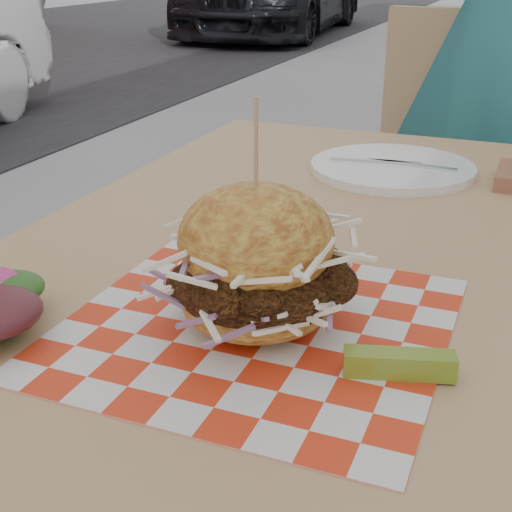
% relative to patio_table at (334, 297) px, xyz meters
% --- Properties ---
extents(patio_table, '(0.80, 1.20, 0.75)m').
position_rel_patio_table_xyz_m(patio_table, '(0.00, 0.00, 0.00)').
color(patio_table, tan).
rests_on(patio_table, ground).
extents(patio_chair, '(0.50, 0.51, 0.95)m').
position_rel_patio_table_xyz_m(patio_chair, '(0.02, 1.08, -0.12)').
color(patio_chair, tan).
rests_on(patio_chair, ground).
extents(paper_liner, '(0.36, 0.36, 0.00)m').
position_rel_patio_table_xyz_m(paper_liner, '(-0.01, -0.24, 0.08)').
color(paper_liner, red).
rests_on(paper_liner, patio_table).
extents(sandwich, '(0.19, 0.19, 0.22)m').
position_rel_patio_table_xyz_m(sandwich, '(-0.01, -0.24, 0.14)').
color(sandwich, gold).
rests_on(sandwich, paper_liner).
extents(pickle_spear, '(0.10, 0.05, 0.02)m').
position_rel_patio_table_xyz_m(pickle_spear, '(0.13, -0.28, 0.09)').
color(pickle_spear, olive).
rests_on(pickle_spear, paper_liner).
extents(place_setting, '(0.27, 0.27, 0.02)m').
position_rel_patio_table_xyz_m(place_setting, '(0.00, 0.33, 0.09)').
color(place_setting, white).
rests_on(place_setting, patio_table).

